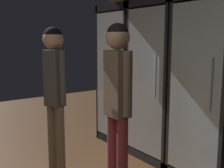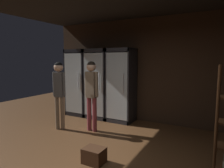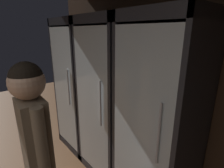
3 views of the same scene
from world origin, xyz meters
TOP-DOWN VIEW (x-y plane):
  - wall_back at (0.00, 3.03)m, footprint 6.00×0.06m
  - cooler_far_left at (-2.14, 2.73)m, footprint 0.69×0.61m
  - cooler_left at (-1.42, 2.73)m, footprint 0.69×0.61m
  - cooler_center at (-0.69, 2.73)m, footprint 0.69×0.61m
  - shopper_near at (-0.97, 1.65)m, footprint 0.37×0.22m
  - shopper_far at (-1.71, 1.37)m, footprint 0.30×0.22m
  - wine_crate_floor at (-0.08, 0.41)m, footprint 0.34×0.28m

SIDE VIEW (x-z plane):
  - wine_crate_floor at x=-0.08m, z-range 0.00..0.25m
  - cooler_far_left at x=-2.14m, z-range -0.03..1.97m
  - cooler_left at x=-1.42m, z-range -0.02..1.97m
  - cooler_center at x=-0.69m, z-range -0.02..1.98m
  - shopper_near at x=-0.97m, z-range 0.21..1.87m
  - shopper_far at x=-1.71m, z-range 0.25..1.89m
  - wall_back at x=0.00m, z-range 0.00..2.80m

